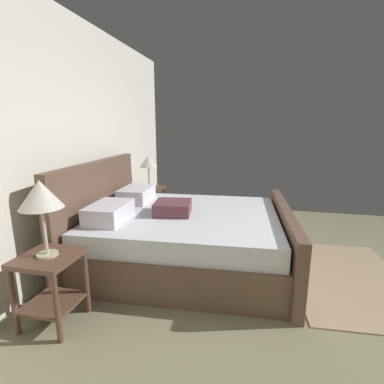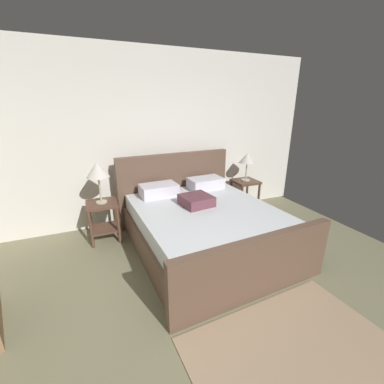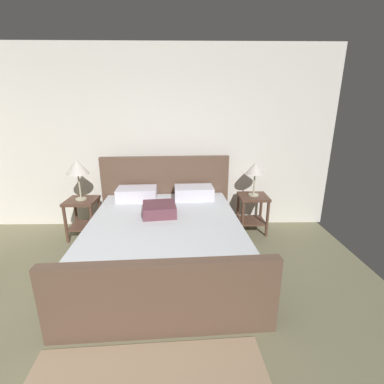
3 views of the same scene
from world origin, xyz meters
name	(u,v)px [view 3 (image 3 of 3)]	position (x,y,z in m)	size (l,w,h in m)	color
wall_back	(141,141)	(0.00, 3.13, 1.41)	(6.09, 0.12, 2.81)	silver
bed	(165,238)	(0.45, 1.83, 0.35)	(2.10, 2.40, 1.19)	brown
nightstand_right	(252,207)	(1.76, 2.74, 0.40)	(0.44, 0.44, 0.60)	brown
table_lamp_right	(255,169)	(1.76, 2.74, 1.02)	(0.29, 0.29, 0.52)	#B7B293
nightstand_left	(83,212)	(-0.85, 2.59, 0.40)	(0.44, 0.44, 0.60)	brown
table_lamp_left	(77,168)	(-0.85, 2.59, 1.08)	(0.32, 0.32, 0.61)	#B7B293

